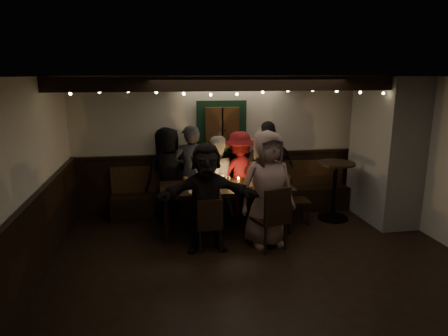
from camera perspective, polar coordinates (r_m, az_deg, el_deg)
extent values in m
cube|color=black|center=(5.83, 5.61, -13.65)|extent=(6.00, 5.00, 0.01)
cube|color=black|center=(5.21, 6.27, 12.92)|extent=(6.00, 5.00, 0.01)
cube|color=beige|center=(7.76, 1.04, 3.39)|extent=(6.00, 0.01, 2.60)
cube|color=beige|center=(5.43, -26.37, -2.32)|extent=(0.01, 5.00, 2.60)
cube|color=black|center=(7.90, 1.06, -2.02)|extent=(6.00, 0.05, 1.10)
cube|color=black|center=(5.65, -25.29, -9.67)|extent=(0.05, 5.00, 1.10)
cube|color=gray|center=(7.78, 22.06, 2.44)|extent=(0.70, 1.40, 2.60)
cube|color=black|center=(7.75, 1.39, -4.82)|extent=(4.60, 0.45, 0.45)
cube|color=#36220E|center=(7.80, 1.15, -1.08)|extent=(4.60, 0.06, 0.50)
cube|color=black|center=(7.61, -0.34, 5.86)|extent=(0.95, 0.04, 1.00)
cube|color=#36220E|center=(7.55, -0.27, 5.80)|extent=(0.64, 0.12, 0.76)
cube|color=black|center=(6.18, 3.69, 11.94)|extent=(6.00, 0.16, 0.22)
sphere|color=#FFE599|center=(6.12, -21.12, 9.87)|extent=(0.04, 0.04, 0.04)
sphere|color=#FFE599|center=(6.05, -17.37, 10.34)|extent=(0.04, 0.04, 0.04)
sphere|color=#FFE599|center=(6.01, -13.53, 10.61)|extent=(0.04, 0.04, 0.04)
sphere|color=#FFE599|center=(6.00, -9.65, 10.63)|extent=(0.04, 0.04, 0.04)
sphere|color=#FFE599|center=(6.01, -5.76, 10.50)|extent=(0.04, 0.04, 0.04)
sphere|color=#FFE599|center=(6.05, -1.92, 10.42)|extent=(0.04, 0.04, 0.04)
sphere|color=#FFE599|center=(6.12, 1.86, 10.51)|extent=(0.04, 0.04, 0.04)
sphere|color=#FFE599|center=(6.21, 5.55, 10.72)|extent=(0.04, 0.04, 0.04)
sphere|color=#FFE599|center=(6.32, 9.12, 10.87)|extent=(0.04, 0.04, 0.04)
sphere|color=#FFE599|center=(6.46, 12.55, 10.82)|extent=(0.04, 0.04, 0.04)
sphere|color=#FFE599|center=(6.62, 15.81, 10.54)|extent=(0.04, 0.04, 0.04)
sphere|color=#FFE599|center=(6.80, 18.90, 10.17)|extent=(0.04, 0.04, 0.04)
sphere|color=#FFE599|center=(7.00, 21.82, 9.88)|extent=(0.04, 0.04, 0.04)
sphere|color=#FFE599|center=(7.21, 24.58, 9.76)|extent=(0.04, 0.04, 0.04)
cube|color=black|center=(6.77, 0.28, -2.79)|extent=(2.21, 0.95, 0.06)
cylinder|color=black|center=(6.44, -8.20, -7.50)|extent=(0.07, 0.07, 0.73)
cylinder|color=black|center=(7.17, -8.36, -5.32)|extent=(0.07, 0.07, 0.73)
cylinder|color=black|center=(6.78, 9.44, -6.46)|extent=(0.07, 0.07, 0.73)
cylinder|color=black|center=(7.48, 7.52, -4.51)|extent=(0.07, 0.07, 0.73)
cylinder|color=#BF7226|center=(6.78, -5.49, -1.90)|extent=(0.07, 0.07, 0.15)
cylinder|color=#BF7226|center=(6.52, -2.55, -2.46)|extent=(0.07, 0.07, 0.15)
cylinder|color=silver|center=(6.93, -0.37, -1.51)|extent=(0.07, 0.07, 0.15)
cylinder|color=#BF7226|center=(6.74, 2.60, -1.94)|extent=(0.07, 0.07, 0.15)
cylinder|color=silver|center=(7.02, 4.69, -1.36)|extent=(0.07, 0.07, 0.15)
cylinder|color=#BF7226|center=(6.85, 8.01, -1.81)|extent=(0.07, 0.07, 0.15)
cylinder|color=white|center=(6.39, -3.89, -3.43)|extent=(0.27, 0.27, 0.02)
cube|color=#B2B2B7|center=(6.71, 0.36, -2.44)|extent=(0.17, 0.11, 0.05)
cylinder|color=#990C0C|center=(6.69, 0.09, -1.97)|extent=(0.04, 0.04, 0.17)
cylinder|color=gold|center=(6.70, 0.62, -1.95)|extent=(0.04, 0.04, 0.17)
cylinder|color=silver|center=(6.84, 2.04, -1.99)|extent=(0.05, 0.05, 0.08)
sphere|color=#FFB24C|center=(6.82, 2.05, -1.48)|extent=(0.03, 0.03, 0.03)
cube|color=black|center=(6.13, -2.21, -8.16)|extent=(0.39, 0.39, 0.04)
cube|color=black|center=(5.89, -1.98, -6.62)|extent=(0.38, 0.04, 0.44)
cylinder|color=black|center=(6.37, -1.01, -9.29)|extent=(0.03, 0.03, 0.37)
cylinder|color=black|center=(6.09, -0.51, -10.39)|extent=(0.03, 0.03, 0.37)
cylinder|color=black|center=(6.33, -3.81, -9.47)|extent=(0.03, 0.03, 0.37)
cylinder|color=black|center=(6.05, -3.44, -10.59)|extent=(0.03, 0.03, 0.37)
cube|color=black|center=(6.18, 6.49, -7.33)|extent=(0.57, 0.57, 0.04)
cube|color=black|center=(5.93, 7.66, -5.39)|extent=(0.44, 0.18, 0.52)
cylinder|color=black|center=(6.51, 6.88, -8.56)|extent=(0.04, 0.04, 0.44)
cylinder|color=black|center=(6.23, 8.80, -9.64)|extent=(0.04, 0.04, 0.44)
cylinder|color=black|center=(6.32, 4.09, -9.17)|extent=(0.04, 0.04, 0.44)
cylinder|color=black|center=(6.04, 5.94, -10.33)|extent=(0.04, 0.04, 0.44)
cube|color=black|center=(7.29, 10.38, -4.63)|extent=(0.42, 0.42, 0.04)
cube|color=black|center=(7.16, 9.05, -2.77)|extent=(0.05, 0.41, 0.47)
cylinder|color=black|center=(7.26, 11.97, -6.60)|extent=(0.04, 0.04, 0.40)
cylinder|color=black|center=(7.16, 9.44, -6.77)|extent=(0.04, 0.04, 0.40)
cylinder|color=black|center=(7.55, 11.13, -5.77)|extent=(0.04, 0.04, 0.40)
cylinder|color=black|center=(7.46, 8.70, -5.92)|extent=(0.04, 0.04, 0.40)
cylinder|color=black|center=(7.78, 15.26, -6.88)|extent=(0.55, 0.55, 0.03)
cylinder|color=black|center=(7.62, 15.49, -3.25)|extent=(0.07, 0.07, 1.06)
cylinder|color=black|center=(7.49, 15.74, 0.64)|extent=(0.68, 0.68, 0.04)
imported|color=black|center=(7.38, -8.01, -0.79)|extent=(0.99, 0.84, 1.71)
imported|color=#27282D|center=(7.30, -4.74, -0.67)|extent=(0.65, 0.44, 1.76)
imported|color=#BBB5A7|center=(7.35, -1.18, -1.37)|extent=(0.93, 0.84, 1.55)
imported|color=maroon|center=(7.52, 2.22, -0.83)|extent=(1.15, 0.83, 1.60)
imported|color=black|center=(7.59, 6.37, -0.04)|extent=(1.12, 0.65, 1.79)
imported|color=black|center=(5.98, -2.50, -4.25)|extent=(1.56, 0.55, 1.66)
imported|color=#85655C|center=(6.18, 6.14, -2.99)|extent=(0.97, 0.71, 1.82)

